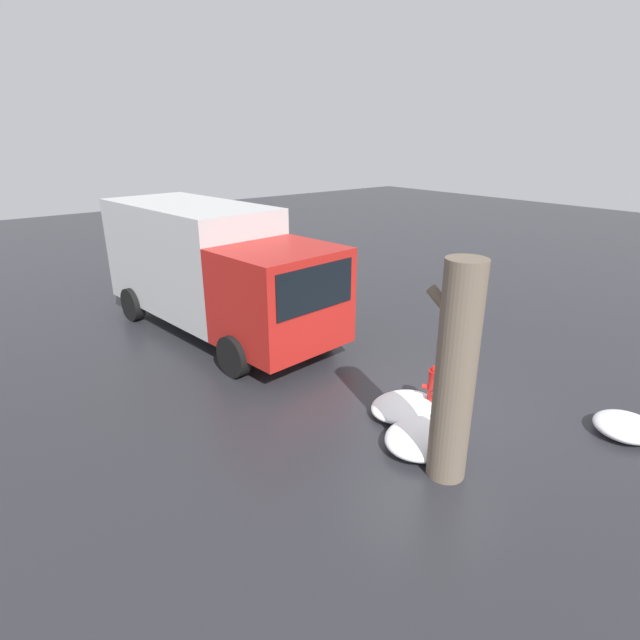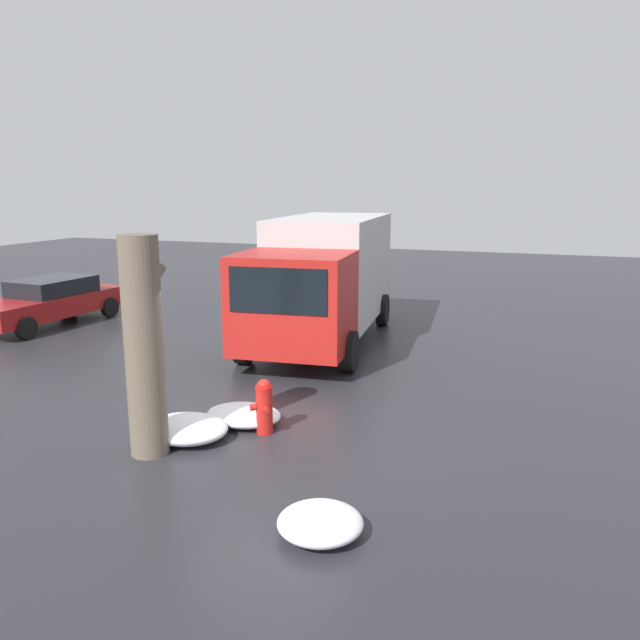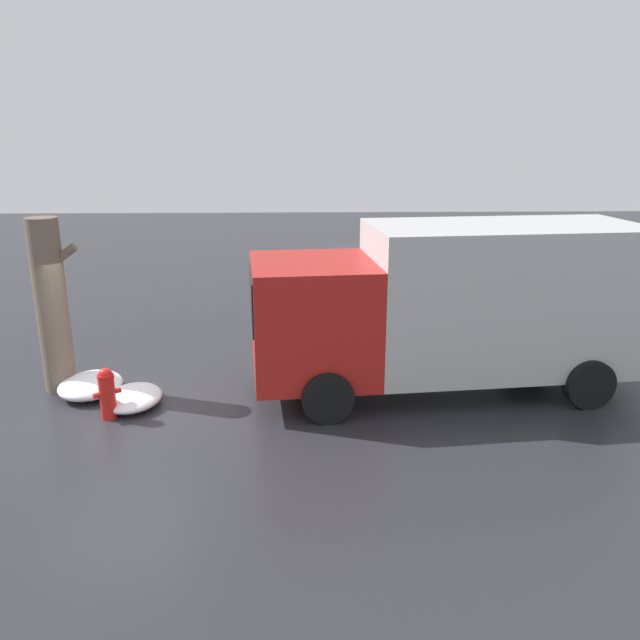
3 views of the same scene
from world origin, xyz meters
name	(u,v)px [view 1 (image 1 of 3)]	position (x,y,z in m)	size (l,w,h in m)	color
ground_plane	(433,410)	(0.00, 0.00, 0.00)	(60.00, 60.00, 0.00)	#28282D
fire_hydrant	(435,387)	(0.00, 0.00, 0.47)	(0.44, 0.40, 0.92)	red
tree_trunk	(455,374)	(-1.29, 1.31, 1.67)	(0.87, 0.57, 3.31)	#6B5B4C
delivery_truck	(212,266)	(6.21, 1.19, 1.70)	(7.38, 3.25, 3.15)	red
snow_pile_by_hydrant	(403,406)	(0.27, 0.52, 0.15)	(1.04, 1.31, 0.29)	white
snow_pile_curbside	(423,438)	(-0.65, 1.07, 0.18)	(1.16, 1.36, 0.36)	white
snow_pile_by_tree	(626,427)	(-2.55, -1.89, 0.16)	(1.00, 1.01, 0.31)	white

